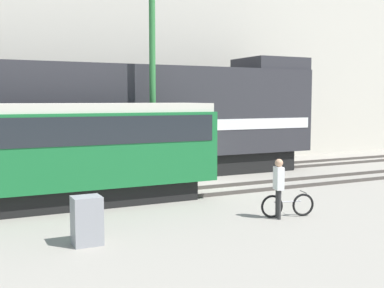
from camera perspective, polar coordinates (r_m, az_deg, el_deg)
ground_plane at (r=20.24m, az=1.02°, el=-4.84°), size 120.00×120.00×0.00m
track_near at (r=18.78m, az=3.35°, el=-5.43°), size 60.00×1.51×0.14m
track_far at (r=22.77m, az=-2.24°, el=-3.53°), size 60.00×1.51×0.14m
building_backdrop at (r=29.07m, az=-7.81°, el=12.51°), size 39.27×6.00×14.46m
freight_locomotive at (r=21.41m, az=-10.35°, el=2.73°), size 20.69×3.04×5.64m
streetcar at (r=16.41m, az=-15.83°, el=-0.49°), size 10.73×2.54×3.43m
bicycle at (r=15.00m, az=11.27°, el=-7.16°), size 1.68×0.57×0.76m
person at (r=14.58m, az=10.23°, el=-4.47°), size 0.30×0.40×1.81m
utility_pole_center at (r=19.69m, az=-4.70°, el=6.84°), size 0.25×0.25×8.20m
signal_box at (r=12.23m, az=-12.35°, el=-8.85°), size 0.70×0.60×1.20m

